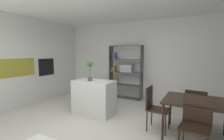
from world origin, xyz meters
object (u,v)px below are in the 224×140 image
object	(u,v)px
open_bookshelf	(124,71)
dining_chair_near	(196,120)
kitchen_island	(94,97)
dining_chair_far	(196,105)
potted_plant_on_island	(90,68)
dining_table	(196,104)
built_in_oven	(46,67)
dining_chair_island_side	(154,105)

from	to	relation	value
open_bookshelf	dining_chair_near	distance (m)	3.47
kitchen_island	dining_chair_near	world-z (taller)	dining_chair_near
kitchen_island	dining_chair_far	bearing A→B (deg)	8.94
potted_plant_on_island	dining_table	bearing A→B (deg)	-1.23
open_bookshelf	dining_table	distance (m)	3.10
built_in_oven	dining_chair_island_side	size ratio (longest dim) A/B	0.65
potted_plant_on_island	dining_table	xyz separation A→B (m)	(2.53, -0.05, -0.55)
dining_chair_island_side	dining_chair_far	size ratio (longest dim) A/B	1.09
dining_table	potted_plant_on_island	bearing A→B (deg)	178.77
built_in_oven	open_bookshelf	distance (m)	2.79
dining_table	dining_chair_far	xyz separation A→B (m)	(-0.01, 0.52, -0.18)
kitchen_island	dining_chair_far	size ratio (longest dim) A/B	1.28
kitchen_island	potted_plant_on_island	world-z (taller)	potted_plant_on_island
potted_plant_on_island	dining_chair_far	distance (m)	2.67
dining_table	dining_chair_island_side	distance (m)	0.82
dining_chair_near	dining_table	bearing A→B (deg)	98.73
kitchen_island	potted_plant_on_island	distance (m)	0.80
built_in_oven	dining_chair_far	size ratio (longest dim) A/B	0.71
dining_table	dining_chair_far	size ratio (longest dim) A/B	1.36
potted_plant_on_island	dining_chair_island_side	size ratio (longest dim) A/B	0.57
open_bookshelf	dining_chair_island_side	bearing A→B (deg)	-50.98
open_bookshelf	dining_chair_island_side	size ratio (longest dim) A/B	2.05
open_bookshelf	dining_table	bearing A→B (deg)	-39.29
potted_plant_on_island	dining_table	size ratio (longest dim) A/B	0.46
built_in_oven	open_bookshelf	world-z (taller)	open_bookshelf
kitchen_island	potted_plant_on_island	bearing A→B (deg)	-129.06
dining_chair_near	dining_chair_far	size ratio (longest dim) A/B	1.13
built_in_oven	dining_table	bearing A→B (deg)	-5.72
open_bookshelf	dining_chair_far	size ratio (longest dim) A/B	2.24
kitchen_island	dining_chair_far	world-z (taller)	kitchen_island
dining_chair_far	built_in_oven	bearing A→B (deg)	6.42
open_bookshelf	dining_chair_near	xyz separation A→B (m)	(2.40, -2.46, -0.43)
dining_table	dining_chair_island_side	xyz separation A→B (m)	(-0.81, 0.00, -0.15)
potted_plant_on_island	open_bookshelf	distance (m)	1.92
built_in_oven	dining_table	distance (m)	4.80
dining_chair_island_side	dining_chair_near	xyz separation A→B (m)	(0.82, -0.51, 0.03)
dining_chair_near	dining_chair_island_side	bearing A→B (deg)	155.36
kitchen_island	dining_chair_island_side	world-z (taller)	dining_chair_island_side
potted_plant_on_island	dining_chair_far	xyz separation A→B (m)	(2.52, 0.47, -0.73)
potted_plant_on_island	dining_table	world-z (taller)	potted_plant_on_island
built_in_oven	dining_chair_island_side	xyz separation A→B (m)	(3.94, -0.47, -0.62)
kitchen_island	dining_chair_island_side	xyz separation A→B (m)	(1.66, -0.13, 0.09)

